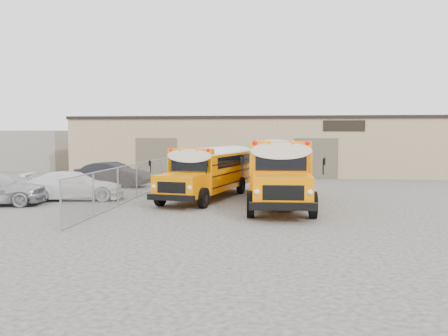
# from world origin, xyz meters

# --- Properties ---
(ground) EXTENTS (120.00, 120.00, 0.00)m
(ground) POSITION_xyz_m (0.00, 0.00, 0.00)
(ground) COLOR #363432
(ground) RESTS_ON ground
(warehouse) EXTENTS (30.20, 10.20, 4.67)m
(warehouse) POSITION_xyz_m (-0.00, 19.99, 2.37)
(warehouse) COLOR tan
(warehouse) RESTS_ON ground
(chainlink_fence) EXTENTS (0.07, 18.07, 1.81)m
(chainlink_fence) POSITION_xyz_m (-6.00, 3.00, 0.90)
(chainlink_fence) COLOR gray
(chainlink_fence) RESTS_ON ground
(distant_building_left) EXTENTS (8.00, 6.00, 3.60)m
(distant_building_left) POSITION_xyz_m (-22.00, 22.00, 1.80)
(distant_building_left) COLOR gray
(distant_building_left) RESTS_ON ground
(school_bus_left) EXTENTS (4.12, 9.41, 2.68)m
(school_bus_left) POSITION_xyz_m (-1.01, 9.11, 1.55)
(school_bus_left) COLOR orange
(school_bus_left) RESTS_ON ground
(school_bus_right) EXTENTS (3.09, 10.59, 3.07)m
(school_bus_right) POSITION_xyz_m (1.05, 8.28, 1.78)
(school_bus_right) COLOR #FF8400
(school_bus_right) RESTS_ON ground
(tarp_bundle) EXTENTS (1.04, 0.98, 1.28)m
(tarp_bundle) POSITION_xyz_m (1.58, -0.66, 0.66)
(tarp_bundle) COLOR black
(tarp_bundle) RESTS_ON ground
(car_white) EXTENTS (5.22, 2.89, 1.43)m
(car_white) POSITION_xyz_m (-8.89, 1.83, 0.72)
(car_white) COLOR white
(car_white) RESTS_ON ground
(car_dark) EXTENTS (4.85, 2.29, 1.54)m
(car_dark) POSITION_xyz_m (-9.09, 8.22, 0.77)
(car_dark) COLOR black
(car_dark) RESTS_ON ground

